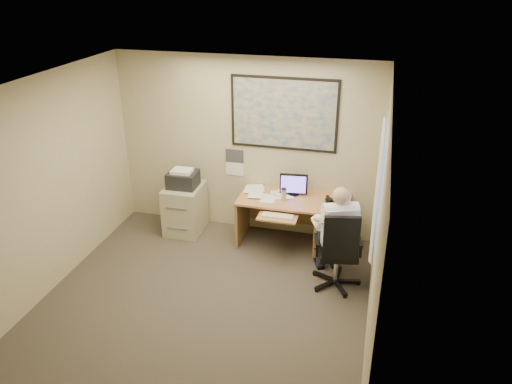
% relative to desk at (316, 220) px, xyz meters
% --- Properties ---
extents(room_shell, '(4.00, 4.50, 2.70)m').
position_rel_desk_xyz_m(room_shell, '(-1.15, -1.90, 0.91)').
color(room_shell, '#3E3730').
rests_on(room_shell, ground).
extents(desk, '(1.60, 0.97, 1.07)m').
position_rel_desk_xyz_m(desk, '(0.00, 0.00, 0.00)').
color(desk, tan).
rests_on(desk, ground).
extents(world_map, '(1.56, 0.03, 1.06)m').
position_rel_desk_xyz_m(world_map, '(-0.58, 0.33, 1.46)').
color(world_map, '#1E4C93').
rests_on(world_map, room_shell).
extents(wall_calendar, '(0.28, 0.01, 0.42)m').
position_rel_desk_xyz_m(wall_calendar, '(-1.33, 0.34, 0.64)').
color(wall_calendar, white).
rests_on(wall_calendar, room_shell).
extents(window_blinds, '(0.06, 1.40, 1.30)m').
position_rel_desk_xyz_m(window_blinds, '(0.82, -1.10, 1.11)').
color(window_blinds, beige).
rests_on(window_blinds, room_shell).
extents(filing_cabinet, '(0.56, 0.66, 1.04)m').
position_rel_desk_xyz_m(filing_cabinet, '(-2.05, -0.02, 0.01)').
color(filing_cabinet, '#B0AB8D').
rests_on(filing_cabinet, ground).
extents(office_chair, '(0.79, 0.79, 1.12)m').
position_rel_desk_xyz_m(office_chair, '(0.39, -0.94, -0.11)').
color(office_chair, black).
rests_on(office_chair, ground).
extents(person, '(0.82, 0.96, 1.38)m').
position_rel_desk_xyz_m(person, '(0.40, -0.86, 0.25)').
color(person, white).
rests_on(person, office_chair).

